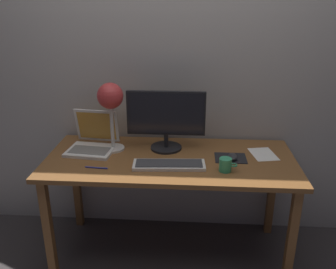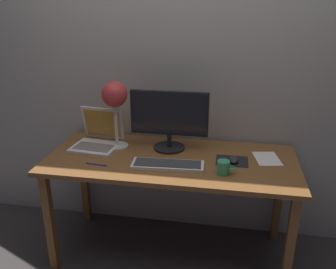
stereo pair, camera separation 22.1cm
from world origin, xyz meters
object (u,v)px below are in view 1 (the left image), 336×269
(keyboard_main, at_px, (169,165))
(mouse, at_px, (233,157))
(desk_lamp, at_px, (110,100))
(coffee_mug, at_px, (226,165))
(laptop, at_px, (94,139))
(monitor, at_px, (166,118))
(pen, at_px, (96,168))

(keyboard_main, relative_size, mouse, 4.66)
(desk_lamp, height_order, coffee_mug, desk_lamp)
(keyboard_main, bearing_deg, desk_lamp, 148.98)
(desk_lamp, relative_size, mouse, 4.78)
(laptop, bearing_deg, coffee_mug, -18.22)
(keyboard_main, relative_size, coffee_mug, 4.13)
(monitor, relative_size, pen, 3.71)
(monitor, relative_size, coffee_mug, 4.78)
(desk_lamp, height_order, mouse, desk_lamp)
(laptop, relative_size, desk_lamp, 0.72)
(desk_lamp, relative_size, pen, 3.28)
(keyboard_main, bearing_deg, monitor, 97.56)
(keyboard_main, distance_m, coffee_mug, 0.34)
(monitor, relative_size, keyboard_main, 1.16)
(desk_lamp, distance_m, coffee_mug, 0.84)
(keyboard_main, distance_m, laptop, 0.58)
(keyboard_main, xyz_separation_m, pen, (-0.43, -0.06, -0.01))
(desk_lamp, bearing_deg, keyboard_main, -31.02)
(desk_lamp, distance_m, pen, 0.45)
(keyboard_main, height_order, coffee_mug, coffee_mug)
(coffee_mug, bearing_deg, desk_lamp, 159.48)
(desk_lamp, xyz_separation_m, coffee_mug, (0.73, -0.27, -0.30))
(coffee_mug, bearing_deg, keyboard_main, 173.60)
(mouse, height_order, coffee_mug, coffee_mug)
(coffee_mug, distance_m, pen, 0.78)
(mouse, bearing_deg, laptop, 172.52)
(monitor, bearing_deg, pen, -140.58)
(desk_lamp, distance_m, mouse, 0.86)
(laptop, distance_m, coffee_mug, 0.91)
(monitor, xyz_separation_m, desk_lamp, (-0.36, -0.04, 0.12))
(keyboard_main, distance_m, mouse, 0.42)
(desk_lamp, relative_size, coffee_mug, 4.23)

